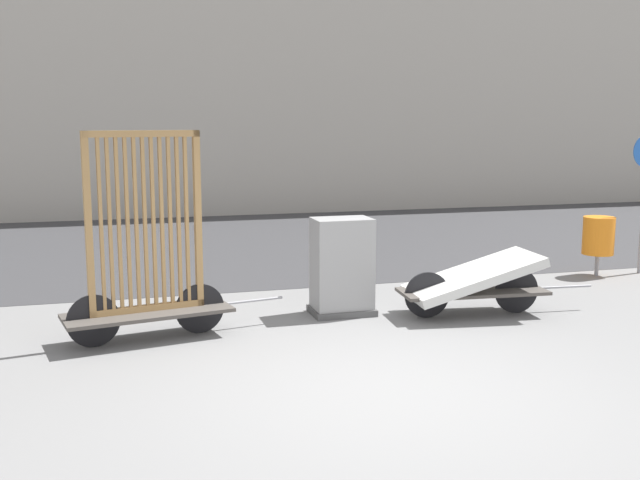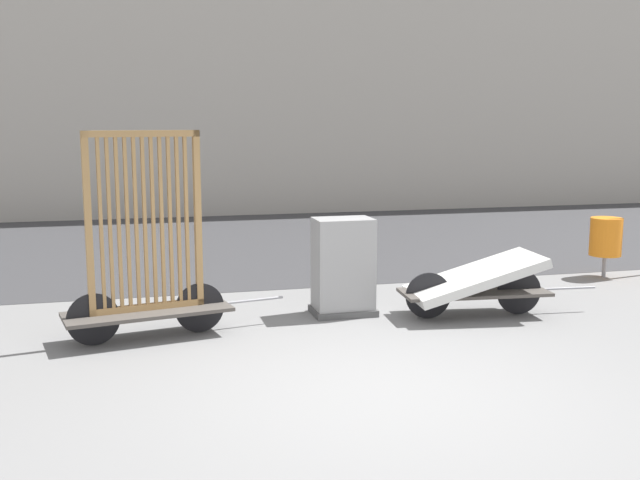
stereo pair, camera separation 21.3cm
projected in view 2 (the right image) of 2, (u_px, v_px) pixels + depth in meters
ground_plane at (380, 392)px, 6.63m from camera, size 60.00×60.00×0.00m
road_strip at (242, 242)px, 14.72m from camera, size 56.00×8.54×0.01m
building_facade at (206, 40)px, 20.02m from camera, size 48.00×4.00×9.03m
bike_cart_with_bedframe at (147, 268)px, 8.13m from camera, size 2.51×0.98×2.27m
bike_cart_with_mattress at (475, 282)px, 9.13m from camera, size 2.52×0.99×0.77m
utility_cabinet at (343, 270)px, 9.21m from camera, size 0.77×0.55×1.20m
trash_bin at (606, 237)px, 11.38m from camera, size 0.47×0.47×0.92m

